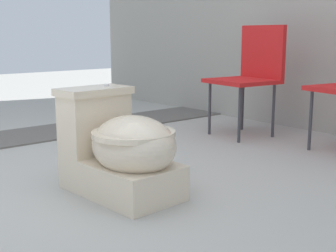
# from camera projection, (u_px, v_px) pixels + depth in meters

# --- Properties ---
(ground_plane) EXTENTS (14.00, 14.00, 0.00)m
(ground_plane) POSITION_uv_depth(u_px,v_px,m) (56.00, 196.00, 2.25)
(ground_plane) COLOR #A8A59E
(gravel_strip) EXTENTS (0.56, 8.00, 0.01)m
(gravel_strip) POSITION_uv_depth(u_px,v_px,m) (32.00, 135.00, 3.60)
(gravel_strip) COLOR #605B56
(gravel_strip) RESTS_ON ground
(toilet) EXTENTS (0.65, 0.41, 0.52)m
(toilet) POSITION_uv_depth(u_px,v_px,m) (121.00, 150.00, 2.25)
(toilet) COLOR beige
(toilet) RESTS_ON ground
(folding_chair_left) EXTENTS (0.49, 0.49, 0.83)m
(folding_chair_left) POSITION_uv_depth(u_px,v_px,m) (252.00, 68.00, 3.56)
(folding_chair_left) COLOR red
(folding_chair_left) RESTS_ON ground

